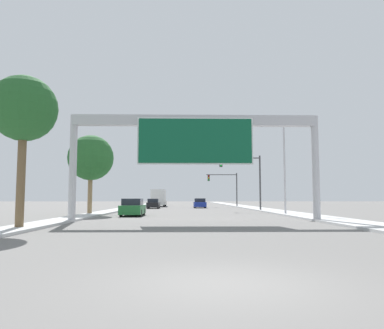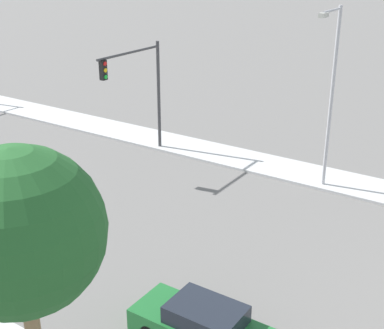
# 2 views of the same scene
# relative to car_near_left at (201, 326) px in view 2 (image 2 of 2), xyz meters

# --- Properties ---
(car_near_left) EXTENTS (1.83, 4.47, 1.52)m
(car_near_left) POSITION_rel_car_near_left_xyz_m (0.00, 0.00, 0.00)
(car_near_left) COLOR #1E662D
(car_near_left) RESTS_ON ground
(traffic_light_near_intersection) EXTENTS (5.26, 0.32, 6.71)m
(traffic_light_near_intersection) POSITION_rel_car_near_left_xyz_m (12.12, 11.92, 3.85)
(traffic_light_near_intersection) COLOR #3D3D3F
(traffic_light_near_intersection) RESTS_ON ground
(palm_tree_background) EXTENTS (4.31, 4.31, 7.55)m
(palm_tree_background) POSITION_rel_car_near_left_xyz_m (-4.39, 2.48, 4.65)
(palm_tree_background) COLOR #8C704C
(palm_tree_background) RESTS_ON ground
(street_lamp_right) EXTENTS (2.56, 0.28, 9.30)m
(street_lamp_right) POSITION_rel_car_near_left_xyz_m (13.56, 1.20, 4.73)
(street_lamp_right) COLOR #B2B2B7
(street_lamp_right) RESTS_ON ground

